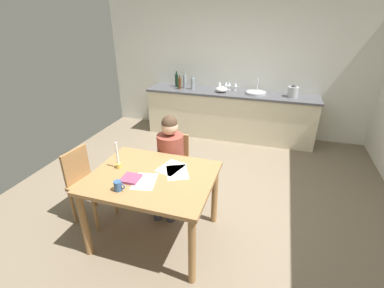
# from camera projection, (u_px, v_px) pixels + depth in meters

# --- Properties ---
(ground_plane) EXTENTS (5.20, 5.20, 0.04)m
(ground_plane) POSITION_uv_depth(u_px,v_px,m) (196.00, 201.00, 3.70)
(ground_plane) COLOR #7A6B56
(wall_back) EXTENTS (5.20, 0.12, 2.60)m
(wall_back) POSITION_uv_depth(u_px,v_px,m) (235.00, 67.00, 5.36)
(wall_back) COLOR silver
(wall_back) RESTS_ON ground
(kitchen_counter) EXTENTS (3.23, 0.64, 0.90)m
(kitchen_counter) POSITION_uv_depth(u_px,v_px,m) (229.00, 114.00, 5.42)
(kitchen_counter) COLOR beige
(kitchen_counter) RESTS_ON ground
(dining_table) EXTENTS (1.23, 0.99, 0.79)m
(dining_table) POSITION_uv_depth(u_px,v_px,m) (153.00, 185.00, 2.81)
(dining_table) COLOR #9E7042
(dining_table) RESTS_ON ground
(chair_at_table) EXTENTS (0.44, 0.44, 0.88)m
(chair_at_table) POSITION_uv_depth(u_px,v_px,m) (173.00, 165.00, 3.53)
(chair_at_table) COLOR #9E7042
(chair_at_table) RESTS_ON ground
(person_seated) EXTENTS (0.36, 0.61, 1.19)m
(person_seated) POSITION_uv_depth(u_px,v_px,m) (169.00, 158.00, 3.32)
(person_seated) COLOR brown
(person_seated) RESTS_ON ground
(chair_side_empty) EXTENTS (0.45, 0.45, 0.88)m
(chair_side_empty) POSITION_uv_depth(u_px,v_px,m) (87.00, 182.00, 3.18)
(chair_side_empty) COLOR #9E7042
(chair_side_empty) RESTS_ON ground
(coffee_mug) EXTENTS (0.11, 0.07, 0.10)m
(coffee_mug) POSITION_uv_depth(u_px,v_px,m) (118.00, 186.00, 2.51)
(coffee_mug) COLOR #33598C
(coffee_mug) RESTS_ON dining_table
(candlestick) EXTENTS (0.06, 0.06, 0.29)m
(candlestick) POSITION_uv_depth(u_px,v_px,m) (118.00, 161.00, 2.87)
(candlestick) COLOR gold
(candlestick) RESTS_ON dining_table
(book_magazine) EXTENTS (0.18, 0.18, 0.03)m
(book_magazine) POSITION_uv_depth(u_px,v_px,m) (131.00, 179.00, 2.69)
(book_magazine) COLOR #8F4062
(book_magazine) RESTS_ON dining_table
(paper_letter) EXTENTS (0.32, 0.36, 0.00)m
(paper_letter) POSITION_uv_depth(u_px,v_px,m) (177.00, 172.00, 2.82)
(paper_letter) COLOR white
(paper_letter) RESTS_ON dining_table
(paper_bill) EXTENTS (0.27, 0.33, 0.00)m
(paper_bill) POSITION_uv_depth(u_px,v_px,m) (145.00, 181.00, 2.66)
(paper_bill) COLOR white
(paper_bill) RESTS_ON dining_table
(paper_envelope) EXTENTS (0.28, 0.34, 0.00)m
(paper_envelope) POSITION_uv_depth(u_px,v_px,m) (171.00, 167.00, 2.90)
(paper_envelope) COLOR white
(paper_envelope) RESTS_ON dining_table
(sink_unit) EXTENTS (0.36, 0.36, 0.24)m
(sink_unit) POSITION_uv_depth(u_px,v_px,m) (256.00, 93.00, 5.09)
(sink_unit) COLOR #B2B7BC
(sink_unit) RESTS_ON kitchen_counter
(bottle_oil) EXTENTS (0.07, 0.07, 0.31)m
(bottle_oil) POSITION_uv_depth(u_px,v_px,m) (177.00, 80.00, 5.55)
(bottle_oil) COLOR black
(bottle_oil) RESTS_ON kitchen_counter
(bottle_vinegar) EXTENTS (0.06, 0.06, 0.25)m
(bottle_vinegar) POSITION_uv_depth(u_px,v_px,m) (180.00, 83.00, 5.40)
(bottle_vinegar) COLOR #593319
(bottle_vinegar) RESTS_ON kitchen_counter
(bottle_wine_red) EXTENTS (0.07, 0.07, 0.31)m
(bottle_wine_red) POSITION_uv_depth(u_px,v_px,m) (185.00, 81.00, 5.45)
(bottle_wine_red) COLOR #8C999E
(bottle_wine_red) RESTS_ON kitchen_counter
(bottle_sauce) EXTENTS (0.08, 0.08, 0.26)m
(bottle_sauce) POSITION_uv_depth(u_px,v_px,m) (193.00, 83.00, 5.36)
(bottle_sauce) COLOR #8C999E
(bottle_sauce) RESTS_ON kitchen_counter
(mixing_bowl) EXTENTS (0.23, 0.23, 0.10)m
(mixing_bowl) POSITION_uv_depth(u_px,v_px,m) (222.00, 89.00, 5.20)
(mixing_bowl) COLOR white
(mixing_bowl) RESTS_ON kitchen_counter
(stovetop_kettle) EXTENTS (0.18, 0.18, 0.22)m
(stovetop_kettle) POSITION_uv_depth(u_px,v_px,m) (293.00, 91.00, 4.88)
(stovetop_kettle) COLOR #B7BABF
(stovetop_kettle) RESTS_ON kitchen_counter
(wine_glass_near_sink) EXTENTS (0.07, 0.07, 0.15)m
(wine_glass_near_sink) POSITION_uv_depth(u_px,v_px,m) (235.00, 85.00, 5.29)
(wine_glass_near_sink) COLOR silver
(wine_glass_near_sink) RESTS_ON kitchen_counter
(wine_glass_by_kettle) EXTENTS (0.07, 0.07, 0.15)m
(wine_glass_by_kettle) POSITION_uv_depth(u_px,v_px,m) (229.00, 84.00, 5.32)
(wine_glass_by_kettle) COLOR silver
(wine_glass_by_kettle) RESTS_ON kitchen_counter
(wine_glass_back_left) EXTENTS (0.07, 0.07, 0.15)m
(wine_glass_back_left) POSITION_uv_depth(u_px,v_px,m) (226.00, 84.00, 5.34)
(wine_glass_back_left) COLOR silver
(wine_glass_back_left) RESTS_ON kitchen_counter
(wine_glass_back_right) EXTENTS (0.07, 0.07, 0.15)m
(wine_glass_back_right) POSITION_uv_depth(u_px,v_px,m) (220.00, 84.00, 5.37)
(wine_glass_back_right) COLOR silver
(wine_glass_back_right) RESTS_ON kitchen_counter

